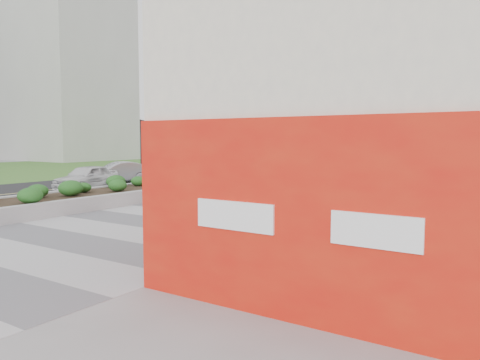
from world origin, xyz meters
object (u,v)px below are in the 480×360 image
object	(u,v)px
skateboarder	(245,185)
car_silver	(118,172)
traffic_signal_near	(245,138)
car_white	(87,177)
traffic_signal_far	(141,138)
planter	(154,187)
car_dark	(221,165)

from	to	relation	value
skateboarder	car_silver	world-z (taller)	skateboarder
traffic_signal_near	car_silver	world-z (taller)	traffic_signal_near
traffic_signal_near	car_white	world-z (taller)	traffic_signal_near
car_white	traffic_signal_near	bearing A→B (deg)	62.24
car_white	car_silver	world-z (taller)	car_white
traffic_signal_near	traffic_signal_far	bearing A→B (deg)	-176.89
skateboarder	car_silver	bearing A→B (deg)	165.10
car_white	car_silver	bearing A→B (deg)	104.68
planter	traffic_signal_near	distance (m)	10.90
car_silver	car_dark	bearing A→B (deg)	99.28
traffic_signal_near	car_dark	world-z (taller)	traffic_signal_near
planter	car_white	world-z (taller)	car_white
traffic_signal_far	car_dark	distance (m)	6.68
skateboarder	car_white	size ratio (longest dim) A/B	0.33
planter	car_dark	xyz separation A→B (m)	(-4.98, 12.31, 0.34)
planter	car_white	distance (m)	4.79
traffic_signal_far	car_dark	xyz separation A→B (m)	(5.95, 2.31, -2.00)
traffic_signal_near	traffic_signal_far	xyz separation A→B (m)	(-9.20, -0.50, 0.00)
planter	traffic_signal_far	xyz separation A→B (m)	(-10.93, 10.00, 2.34)
traffic_signal_far	car_silver	xyz separation A→B (m)	(4.24, -6.18, -2.12)
car_silver	car_white	bearing A→B (deg)	-43.05
car_silver	car_dark	distance (m)	8.66
skateboarder	car_dark	world-z (taller)	car_dark
traffic_signal_near	car_silver	xyz separation A→B (m)	(-4.96, -6.68, -2.12)
planter	car_silver	world-z (taller)	car_silver
traffic_signal_near	skateboarder	bearing A→B (deg)	-56.78
car_silver	skateboarder	bearing A→B (deg)	6.53
car_white	skateboarder	bearing A→B (deg)	-5.18
planter	car_white	bearing A→B (deg)	-179.43
planter	traffic_signal_far	distance (m)	15.00
skateboarder	car_white	world-z (taller)	car_white
car_dark	skateboarder	bearing A→B (deg)	-34.85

